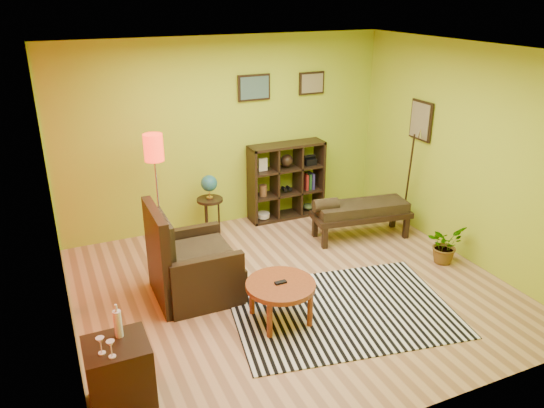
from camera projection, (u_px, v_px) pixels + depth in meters
name	position (u px, v px, depth m)	size (l,w,h in m)	color
ground	(292.00, 289.00, 6.45)	(5.00, 5.00, 0.00)	tan
room_shell	(286.00, 147.00, 5.74)	(5.04, 4.54, 2.82)	#A6C526
zebra_rug	(342.00, 310.00, 6.01)	(2.45, 1.72, 0.01)	white
coffee_table	(281.00, 288.00, 5.69)	(0.76, 0.76, 0.48)	brown
armchair	(190.00, 268.00, 6.20)	(0.96, 0.97, 1.16)	black
side_cabinet	(120.00, 374.00, 4.55)	(0.53, 0.48, 0.94)	black
floor_lamp	(155.00, 159.00, 6.72)	(0.26, 0.26, 1.71)	silver
globe_table	(209.00, 190.00, 7.62)	(0.38, 0.38, 0.92)	black
cube_shelf	(287.00, 181.00, 8.28)	(1.20, 0.35, 1.20)	black
bench	(359.00, 211.00, 7.63)	(1.48, 0.72, 0.66)	black
potted_plant	(444.00, 248.00, 7.01)	(0.46, 0.52, 0.40)	#26661E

